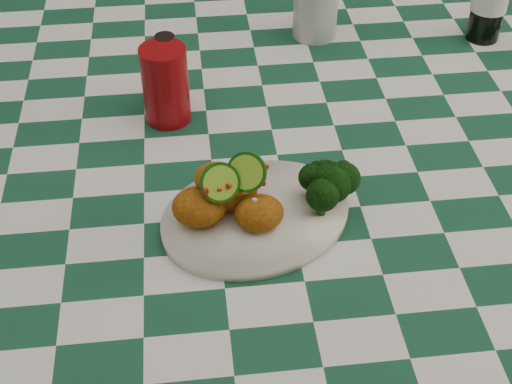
{
  "coord_description": "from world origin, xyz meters",
  "views": [
    {
      "loc": [
        -0.13,
        -0.92,
        1.48
      ],
      "look_at": [
        -0.05,
        -0.21,
        0.84
      ],
      "focal_mm": 50.0,
      "sensor_mm": 36.0,
      "label": 1
    }
  ],
  "objects_px": {
    "dining_table": "(269,288)",
    "ketchup_bottle": "(168,72)",
    "red_tumbler": "(166,85)",
    "wooden_chair_right": "(356,45)",
    "plate": "(256,217)",
    "fried_chicken_pile": "(236,189)",
    "wooden_chair_left": "(135,62)",
    "mason_jar": "(316,6)"
  },
  "relations": [
    {
      "from": "ketchup_bottle",
      "to": "dining_table",
      "type": "bearing_deg",
      "value": -28.88
    },
    {
      "from": "fried_chicken_pile",
      "to": "mason_jar",
      "type": "bearing_deg",
      "value": 68.58
    },
    {
      "from": "red_tumbler",
      "to": "wooden_chair_right",
      "type": "relative_size",
      "value": 0.13
    },
    {
      "from": "plate",
      "to": "fried_chicken_pile",
      "type": "distance_m",
      "value": 0.06
    },
    {
      "from": "plate",
      "to": "red_tumbler",
      "type": "xyz_separation_m",
      "value": [
        -0.12,
        0.26,
        0.06
      ]
    },
    {
      "from": "fried_chicken_pile",
      "to": "ketchup_bottle",
      "type": "bearing_deg",
      "value": 105.89
    },
    {
      "from": "wooden_chair_left",
      "to": "mason_jar",
      "type": "bearing_deg",
      "value": -25.56
    },
    {
      "from": "fried_chicken_pile",
      "to": "wooden_chair_right",
      "type": "bearing_deg",
      "value": 66.73
    },
    {
      "from": "wooden_chair_right",
      "to": "dining_table",
      "type": "bearing_deg",
      "value": -120.68
    },
    {
      "from": "ketchup_bottle",
      "to": "wooden_chair_right",
      "type": "bearing_deg",
      "value": 52.72
    },
    {
      "from": "red_tumbler",
      "to": "wooden_chair_right",
      "type": "height_order",
      "value": "wooden_chair_right"
    },
    {
      "from": "mason_jar",
      "to": "wooden_chair_right",
      "type": "relative_size",
      "value": 0.12
    },
    {
      "from": "dining_table",
      "to": "ketchup_bottle",
      "type": "bearing_deg",
      "value": 151.12
    },
    {
      "from": "fried_chicken_pile",
      "to": "wooden_chair_right",
      "type": "distance_m",
      "value": 1.08
    },
    {
      "from": "ketchup_bottle",
      "to": "red_tumbler",
      "type": "bearing_deg",
      "value": -96.83
    },
    {
      "from": "red_tumbler",
      "to": "wooden_chair_right",
      "type": "xyz_separation_m",
      "value": [
        0.49,
        0.68,
        -0.35
      ]
    },
    {
      "from": "ketchup_bottle",
      "to": "wooden_chair_left",
      "type": "distance_m",
      "value": 0.72
    },
    {
      "from": "mason_jar",
      "to": "wooden_chair_left",
      "type": "distance_m",
      "value": 0.66
    },
    {
      "from": "fried_chicken_pile",
      "to": "wooden_chair_right",
      "type": "height_order",
      "value": "wooden_chair_right"
    },
    {
      "from": "dining_table",
      "to": "wooden_chair_left",
      "type": "bearing_deg",
      "value": 110.38
    },
    {
      "from": "dining_table",
      "to": "ketchup_bottle",
      "type": "relative_size",
      "value": 12.65
    },
    {
      "from": "dining_table",
      "to": "ketchup_bottle",
      "type": "height_order",
      "value": "ketchup_bottle"
    },
    {
      "from": "dining_table",
      "to": "fried_chicken_pile",
      "type": "xyz_separation_m",
      "value": [
        -0.08,
        -0.21,
        0.46
      ]
    },
    {
      "from": "plate",
      "to": "mason_jar",
      "type": "xyz_separation_m",
      "value": [
        0.17,
        0.5,
        0.05
      ]
    },
    {
      "from": "plate",
      "to": "mason_jar",
      "type": "height_order",
      "value": "mason_jar"
    },
    {
      "from": "mason_jar",
      "to": "wooden_chair_right",
      "type": "xyz_separation_m",
      "value": [
        0.21,
        0.44,
        -0.35
      ]
    },
    {
      "from": "plate",
      "to": "fried_chicken_pile",
      "type": "xyz_separation_m",
      "value": [
        -0.03,
        0.0,
        0.05
      ]
    },
    {
      "from": "dining_table",
      "to": "red_tumbler",
      "type": "distance_m",
      "value": 0.49
    },
    {
      "from": "red_tumbler",
      "to": "ketchup_bottle",
      "type": "relative_size",
      "value": 0.99
    },
    {
      "from": "plate",
      "to": "red_tumbler",
      "type": "bearing_deg",
      "value": 114.03
    },
    {
      "from": "fried_chicken_pile",
      "to": "plate",
      "type": "bearing_deg",
      "value": -0.0
    },
    {
      "from": "plate",
      "to": "dining_table",
      "type": "bearing_deg",
      "value": 76.63
    },
    {
      "from": "red_tumbler",
      "to": "mason_jar",
      "type": "height_order",
      "value": "red_tumbler"
    },
    {
      "from": "dining_table",
      "to": "ketchup_bottle",
      "type": "xyz_separation_m",
      "value": [
        -0.16,
        0.09,
        0.46
      ]
    },
    {
      "from": "fried_chicken_pile",
      "to": "mason_jar",
      "type": "height_order",
      "value": "mason_jar"
    },
    {
      "from": "dining_table",
      "to": "ketchup_bottle",
      "type": "distance_m",
      "value": 0.49
    },
    {
      "from": "red_tumbler",
      "to": "wooden_chair_right",
      "type": "distance_m",
      "value": 0.91
    },
    {
      "from": "ketchup_bottle",
      "to": "mason_jar",
      "type": "bearing_deg",
      "value": 36.07
    },
    {
      "from": "red_tumbler",
      "to": "ketchup_bottle",
      "type": "distance_m",
      "value": 0.04
    },
    {
      "from": "red_tumbler",
      "to": "mason_jar",
      "type": "bearing_deg",
      "value": 40.3
    },
    {
      "from": "mason_jar",
      "to": "wooden_chair_right",
      "type": "height_order",
      "value": "wooden_chair_right"
    },
    {
      "from": "wooden_chair_right",
      "to": "red_tumbler",
      "type": "bearing_deg",
      "value": -132.49
    }
  ]
}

